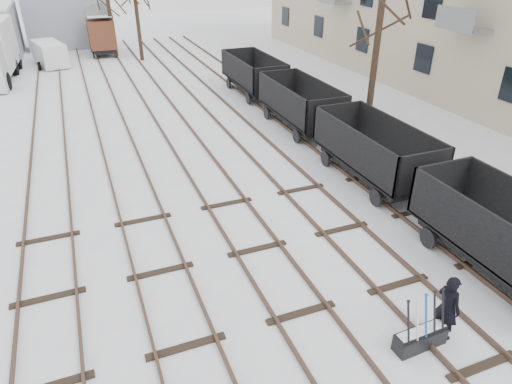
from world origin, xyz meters
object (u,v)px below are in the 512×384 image
at_px(ground_frame, 420,337).
at_px(freight_wagon_a, 506,248).
at_px(worker, 448,307).
at_px(panel_van, 50,54).
at_px(box_van_wagon, 101,31).

xyz_separation_m(ground_frame, freight_wagon_a, (3.91, 1.34, 0.60)).
height_order(worker, panel_van, panel_van).
distance_m(ground_frame, freight_wagon_a, 4.18).
height_order(ground_frame, freight_wagon_a, freight_wagon_a).
relative_size(ground_frame, worker, 0.86).
bearing_deg(panel_van, freight_wagon_a, -83.70).
xyz_separation_m(freight_wagon_a, box_van_wagon, (-7.60, 34.83, 1.01)).
bearing_deg(ground_frame, freight_wagon_a, 16.35).
bearing_deg(ground_frame, box_van_wagon, 93.32).
distance_m(ground_frame, worker, 0.96).
xyz_separation_m(box_van_wagon, panel_van, (-4.18, -2.74, -0.97)).
bearing_deg(ground_frame, panel_van, 100.75).
relative_size(ground_frame, freight_wagon_a, 0.26).
xyz_separation_m(ground_frame, box_van_wagon, (-3.69, 36.16, 1.61)).
distance_m(worker, freight_wagon_a, 3.40).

